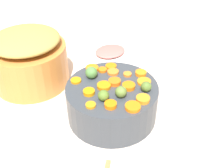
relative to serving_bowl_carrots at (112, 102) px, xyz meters
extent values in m
cube|color=beige|center=(0.01, 0.02, -0.06)|extent=(2.40, 2.40, 0.02)
cylinder|color=#373E45|center=(0.00, 0.00, 0.00)|extent=(0.26, 0.26, 0.11)
cylinder|color=#D3813B|center=(-0.22, -0.24, 0.02)|extent=(0.25, 0.25, 0.14)
ellipsoid|color=#AA9247|center=(-0.22, -0.24, 0.11)|extent=(0.22, 0.22, 0.05)
cylinder|color=orange|center=(0.10, 0.03, 0.06)|extent=(0.05, 0.05, 0.01)
cylinder|color=orange|center=(0.01, 0.04, 0.06)|extent=(0.05, 0.05, 0.01)
cylinder|color=orange|center=(0.08, -0.02, 0.06)|extent=(0.04, 0.04, 0.01)
cylinder|color=orange|center=(0.07, 0.07, 0.06)|extent=(0.04, 0.04, 0.01)
cylinder|color=orange|center=(-0.01, 0.01, 0.06)|extent=(0.04, 0.04, 0.01)
cylinder|color=orange|center=(-0.04, -0.10, 0.06)|extent=(0.04, 0.04, 0.01)
cylinder|color=orange|center=(-0.10, 0.02, 0.06)|extent=(0.03, 0.03, 0.01)
cylinder|color=orange|center=(-0.05, 0.05, 0.06)|extent=(0.03, 0.03, 0.01)
cylinder|color=orange|center=(0.00, -0.02, 0.06)|extent=(0.05, 0.05, 0.01)
cylinder|color=orange|center=(0.00, 0.09, 0.06)|extent=(0.05, 0.05, 0.01)
cylinder|color=orange|center=(-0.08, -0.01, 0.06)|extent=(0.04, 0.04, 0.01)
cylinder|color=orange|center=(0.02, -0.07, 0.06)|extent=(0.03, 0.03, 0.01)
cylinder|color=orange|center=(-0.07, 0.02, 0.06)|extent=(0.04, 0.04, 0.01)
cylinder|color=orange|center=(0.07, -0.07, 0.06)|extent=(0.03, 0.03, 0.01)
cylinder|color=orange|center=(-0.04, 0.09, 0.06)|extent=(0.05, 0.05, 0.01)
cylinder|color=orange|center=(-0.09, -0.04, 0.06)|extent=(0.04, 0.04, 0.01)
sphere|color=#517329|center=(0.05, -0.03, 0.07)|extent=(0.03, 0.03, 0.03)
sphere|color=#5B7B34|center=(0.05, 0.01, 0.07)|extent=(0.03, 0.03, 0.03)
sphere|color=#4E6E2C|center=(0.03, 0.09, 0.07)|extent=(0.03, 0.03, 0.03)
sphere|color=#4C823F|center=(-0.05, -0.05, 0.07)|extent=(0.03, 0.03, 0.03)
cylinder|color=white|center=(-0.32, 0.06, -0.05)|extent=(0.23, 0.23, 0.01)
ellipsoid|color=#C26B65|center=(-0.34, 0.06, -0.03)|extent=(0.14, 0.15, 0.02)
camera|label=1|loc=(0.61, -0.11, 0.52)|focal=44.99mm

